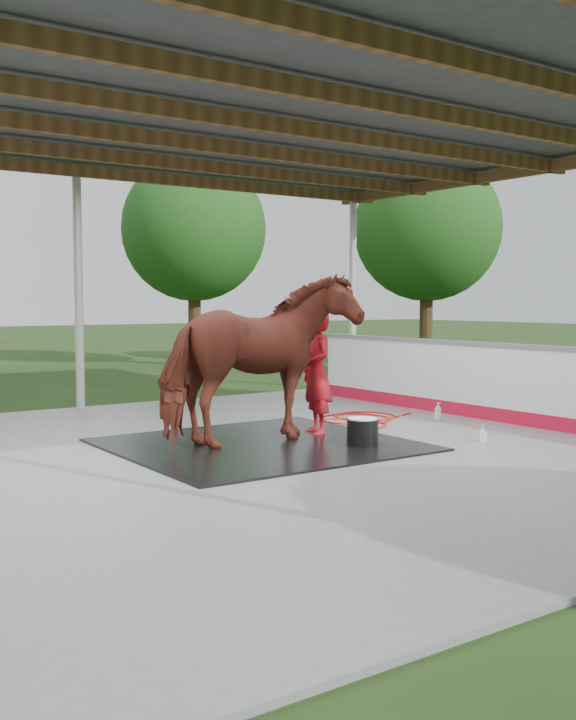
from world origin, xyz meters
TOP-DOWN VIEW (x-y plane):
  - ground at (0.00, 0.00)m, footprint 100.00×100.00m
  - concrete_slab at (0.00, 0.00)m, footprint 12.00×10.00m
  - pavilion_structure at (0.00, -0.00)m, footprint 12.60×10.60m
  - dasher_board at (4.60, 0.00)m, footprint 0.16×8.00m
  - tree_belt at (0.30, 0.90)m, footprint 28.00×28.00m
  - rubber_mat at (0.64, 0.28)m, footprint 3.40×3.19m
  - horse at (0.64, 0.28)m, footprint 2.54×1.26m
  - handler at (1.69, 0.55)m, footprint 0.55×0.69m
  - wash_bucket at (1.60, -0.49)m, footprint 0.38×0.38m
  - soap_bottle_a at (3.88, 0.49)m, footprint 0.11×0.11m
  - soap_bottle_b at (3.08, -1.07)m, footprint 0.13×0.13m
  - hose_coil at (2.83, 1.13)m, footprint 2.09×1.53m

SIDE VIEW (x-z plane):
  - ground at x=0.00m, z-range 0.00..0.00m
  - concrete_slab at x=0.00m, z-range 0.00..0.05m
  - hose_coil at x=2.83m, z-range 0.05..0.07m
  - rubber_mat at x=0.64m, z-range 0.05..0.08m
  - soap_bottle_b at x=3.08m, z-range 0.05..0.26m
  - soap_bottle_a at x=3.88m, z-range 0.05..0.32m
  - wash_bucket at x=1.60m, z-range 0.05..0.41m
  - dasher_board at x=4.60m, z-range 0.02..1.17m
  - handler at x=1.69m, z-range 0.05..1.71m
  - horse at x=0.64m, z-range 0.08..2.17m
  - tree_belt at x=0.30m, z-range 0.89..6.69m
  - pavilion_structure at x=0.00m, z-range 1.94..5.99m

